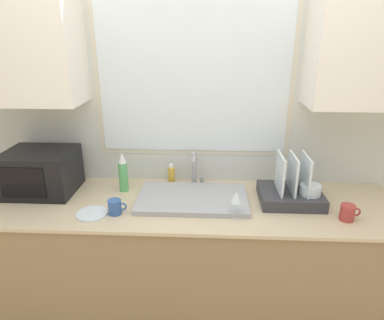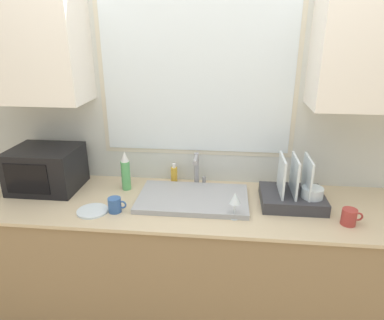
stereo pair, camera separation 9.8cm
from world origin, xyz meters
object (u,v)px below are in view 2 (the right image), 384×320
Objects in this scene: dish_rack at (294,194)px; mug_near_sink at (115,205)px; faucet at (197,168)px; wine_glass at (235,200)px; microwave at (46,169)px; spray_bottle at (126,171)px; soap_bottle at (174,174)px.

dish_rack is 1.03m from mug_near_sink.
faucet reaches higher than wine_glass.
faucet is 0.53× the size of microwave.
wine_glass is at bearing -23.60° from spray_bottle.
microwave is 3.95× the size of mug_near_sink.
dish_rack is 0.78m from soap_bottle.
soap_bottle is at bearing 11.76° from microwave.
soap_bottle is 0.50m from mug_near_sink.
microwave reaches higher than spray_bottle.
faucet is 1.45× the size of wine_glass.
soap_bottle is at bearing 132.69° from wine_glass.
microwave is (-0.95, -0.13, 0.01)m from faucet.
spray_bottle reaches higher than soap_bottle.
mug_near_sink is at bearing -26.33° from microwave.
wine_glass is (0.24, -0.39, -0.02)m from faucet.
microwave is 0.82m from soap_bottle.
microwave is 3.05× the size of soap_bottle.
spray_bottle is 0.75m from wine_glass.
soap_bottle is at bearing 162.76° from dish_rack.
mug_near_sink is (-0.42, -0.39, -0.09)m from faucet.
spray_bottle is at bearing -168.13° from faucet.
microwave is 2.73× the size of wine_glass.
soap_bottle reaches higher than mug_near_sink.
spray_bottle reaches higher than faucet.
faucet is at bearing -13.13° from soap_bottle.
soap_bottle is (0.29, 0.13, -0.06)m from spray_bottle.
faucet is 2.10× the size of mug_near_sink.
mug_near_sink is (-1.01, -0.20, -0.02)m from dish_rack.
mug_near_sink is 0.69× the size of wine_glass.
faucet is 0.62m from dish_rack.
wine_glass reaches higher than mug_near_sink.
wine_glass is (0.68, -0.30, -0.01)m from spray_bottle.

